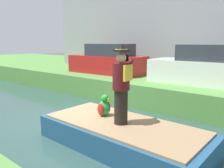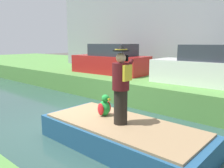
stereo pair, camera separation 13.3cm
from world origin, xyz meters
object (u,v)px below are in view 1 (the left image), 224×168
at_px(boat, 122,135).
at_px(parrot_plush, 104,107).
at_px(parked_car_white, 205,68).
at_px(parked_car_red, 108,61).
at_px(person_pirate, 121,85).

relative_size(boat, parrot_plush, 7.41).
bearing_deg(parked_car_white, parked_car_red, 90.00).
distance_m(parrot_plush, parked_car_red, 6.07).
height_order(parrot_plush, parked_car_white, parked_car_white).
bearing_deg(parked_car_white, parrot_plush, 167.22).
height_order(person_pirate, parked_car_white, person_pirate).
bearing_deg(parrot_plush, parked_car_white, -12.78).
height_order(boat, parked_car_white, parked_car_white).
xyz_separation_m(boat, parrot_plush, (0.13, 0.69, 0.55)).
distance_m(boat, parrot_plush, 0.89).
bearing_deg(boat, parked_car_red, 43.63).
bearing_deg(parrot_plush, boat, -101.10).
xyz_separation_m(parked_car_white, parked_car_red, (0.00, 4.91, 0.00)).
xyz_separation_m(boat, person_pirate, (-0.05, -0.01, 1.23)).
bearing_deg(boat, parrot_plush, 78.90).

